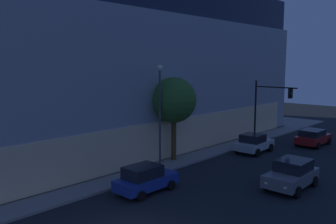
{
  "coord_description": "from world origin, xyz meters",
  "views": [
    {
      "loc": [
        -8.6,
        -10.73,
        7.7
      ],
      "look_at": [
        6.01,
        3.09,
        4.99
      ],
      "focal_mm": 37.7,
      "sensor_mm": 36.0,
      "label": 1
    }
  ],
  "objects_px": {
    "car_red": "(313,137)",
    "modern_building": "(80,67)",
    "traffic_light_far_corner": "(268,102)",
    "sidewalk_tree": "(174,100)",
    "car_grey": "(292,174)",
    "car_silver": "(254,143)",
    "car_blue": "(145,179)",
    "street_lamp_sidewalk": "(160,103)"
  },
  "relations": [
    {
      "from": "sidewalk_tree",
      "to": "car_blue",
      "type": "xyz_separation_m",
      "value": [
        -6.23,
        -3.36,
        -4.08
      ]
    },
    {
      "from": "sidewalk_tree",
      "to": "car_grey",
      "type": "distance_m",
      "value": 10.32
    },
    {
      "from": "traffic_light_far_corner",
      "to": "sidewalk_tree",
      "type": "distance_m",
      "value": 11.14
    },
    {
      "from": "traffic_light_far_corner",
      "to": "car_blue",
      "type": "relative_size",
      "value": 1.49
    },
    {
      "from": "car_silver",
      "to": "sidewalk_tree",
      "type": "bearing_deg",
      "value": 156.06
    },
    {
      "from": "modern_building",
      "to": "car_silver",
      "type": "distance_m",
      "value": 21.08
    },
    {
      "from": "modern_building",
      "to": "car_silver",
      "type": "bearing_deg",
      "value": -75.64
    },
    {
      "from": "car_blue",
      "to": "sidewalk_tree",
      "type": "bearing_deg",
      "value": 28.38
    },
    {
      "from": "car_red",
      "to": "street_lamp_sidewalk",
      "type": "bearing_deg",
      "value": 159.95
    },
    {
      "from": "car_grey",
      "to": "car_red",
      "type": "relative_size",
      "value": 0.96
    },
    {
      "from": "sidewalk_tree",
      "to": "car_blue",
      "type": "distance_m",
      "value": 8.17
    },
    {
      "from": "modern_building",
      "to": "car_grey",
      "type": "distance_m",
      "value": 26.6
    },
    {
      "from": "modern_building",
      "to": "car_blue",
      "type": "relative_size",
      "value": 9.46
    },
    {
      "from": "car_grey",
      "to": "street_lamp_sidewalk",
      "type": "bearing_deg",
      "value": 104.98
    },
    {
      "from": "modern_building",
      "to": "traffic_light_far_corner",
      "type": "xyz_separation_m",
      "value": [
        8.77,
        -18.62,
        -3.36
      ]
    },
    {
      "from": "traffic_light_far_corner",
      "to": "sidewalk_tree",
      "type": "xyz_separation_m",
      "value": [
        -10.86,
        2.37,
        0.81
      ]
    },
    {
      "from": "sidewalk_tree",
      "to": "car_grey",
      "type": "xyz_separation_m",
      "value": [
        0.6,
        -9.48,
        -4.02
      ]
    },
    {
      "from": "traffic_light_far_corner",
      "to": "car_blue",
      "type": "bearing_deg",
      "value": -176.67
    },
    {
      "from": "car_red",
      "to": "car_silver",
      "type": "bearing_deg",
      "value": 156.6
    },
    {
      "from": "traffic_light_far_corner",
      "to": "car_silver",
      "type": "height_order",
      "value": "traffic_light_far_corner"
    },
    {
      "from": "car_red",
      "to": "car_blue",
      "type": "bearing_deg",
      "value": 172.7
    },
    {
      "from": "modern_building",
      "to": "car_grey",
      "type": "xyz_separation_m",
      "value": [
        -1.49,
        -25.74,
        -6.57
      ]
    },
    {
      "from": "street_lamp_sidewalk",
      "to": "car_grey",
      "type": "height_order",
      "value": "street_lamp_sidewalk"
    },
    {
      "from": "modern_building",
      "to": "car_silver",
      "type": "height_order",
      "value": "modern_building"
    },
    {
      "from": "car_red",
      "to": "modern_building",
      "type": "bearing_deg",
      "value": 117.07
    },
    {
      "from": "traffic_light_far_corner",
      "to": "sidewalk_tree",
      "type": "height_order",
      "value": "sidewalk_tree"
    },
    {
      "from": "car_silver",
      "to": "car_blue",
      "type": "bearing_deg",
      "value": -179.0
    },
    {
      "from": "modern_building",
      "to": "sidewalk_tree",
      "type": "height_order",
      "value": "modern_building"
    },
    {
      "from": "car_blue",
      "to": "car_grey",
      "type": "bearing_deg",
      "value": -41.91
    },
    {
      "from": "car_red",
      "to": "traffic_light_far_corner",
      "type": "bearing_deg",
      "value": 125.92
    },
    {
      "from": "car_silver",
      "to": "car_red",
      "type": "distance_m",
      "value": 6.92
    },
    {
      "from": "street_lamp_sidewalk",
      "to": "car_silver",
      "type": "xyz_separation_m",
      "value": [
        8.91,
        -2.82,
        -4.08
      ]
    },
    {
      "from": "modern_building",
      "to": "street_lamp_sidewalk",
      "type": "distance_m",
      "value": 17.22
    },
    {
      "from": "sidewalk_tree",
      "to": "car_grey",
      "type": "relative_size",
      "value": 1.57
    },
    {
      "from": "traffic_light_far_corner",
      "to": "car_grey",
      "type": "bearing_deg",
      "value": -145.26
    },
    {
      "from": "car_grey",
      "to": "traffic_light_far_corner",
      "type": "bearing_deg",
      "value": 34.74
    },
    {
      "from": "modern_building",
      "to": "car_grey",
      "type": "bearing_deg",
      "value": -93.32
    },
    {
      "from": "modern_building",
      "to": "car_red",
      "type": "distance_m",
      "value": 25.73
    },
    {
      "from": "street_lamp_sidewalk",
      "to": "sidewalk_tree",
      "type": "height_order",
      "value": "street_lamp_sidewalk"
    },
    {
      "from": "street_lamp_sidewalk",
      "to": "sidewalk_tree",
      "type": "bearing_deg",
      "value": 9.44
    },
    {
      "from": "traffic_light_far_corner",
      "to": "car_silver",
      "type": "distance_m",
      "value": 5.08
    },
    {
      "from": "car_blue",
      "to": "car_silver",
      "type": "bearing_deg",
      "value": 1.0
    }
  ]
}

